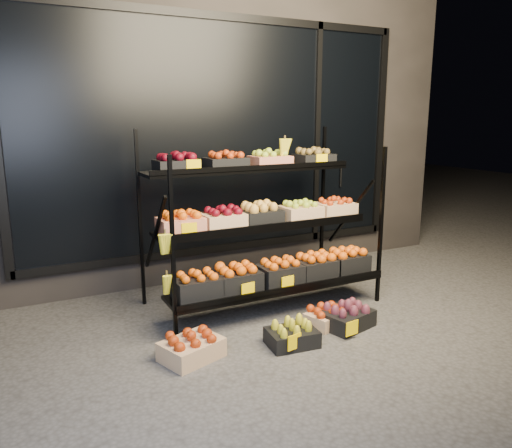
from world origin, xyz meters
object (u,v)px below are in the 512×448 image
display_rack (264,225)px  floor_crate_midright (326,316)px  floor_crate_midleft (292,334)px  floor_crate_left (191,346)px

display_rack → floor_crate_midright: (0.26, -0.66, -0.70)m
floor_crate_midleft → floor_crate_left: bearing=175.5°
display_rack → floor_crate_left: 1.40m
floor_crate_midleft → floor_crate_midright: (0.47, 0.20, -0.01)m
floor_crate_midleft → floor_crate_midright: floor_crate_midleft is taller
display_rack → floor_crate_midright: size_ratio=5.51×
display_rack → floor_crate_left: (-0.99, -0.71, -0.69)m
floor_crate_left → floor_crate_midright: 1.25m
floor_crate_midleft → floor_crate_midright: 0.51m
display_rack → floor_crate_midleft: 1.13m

